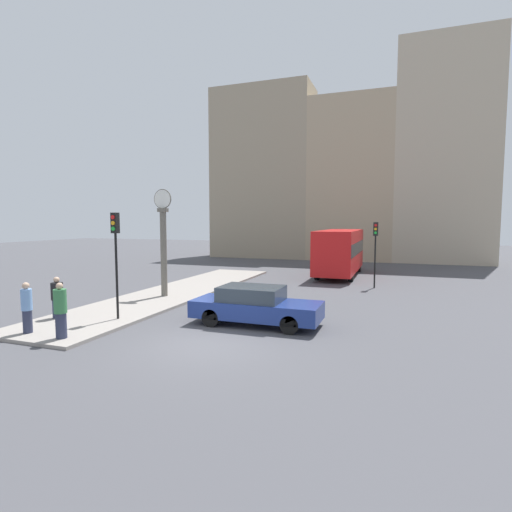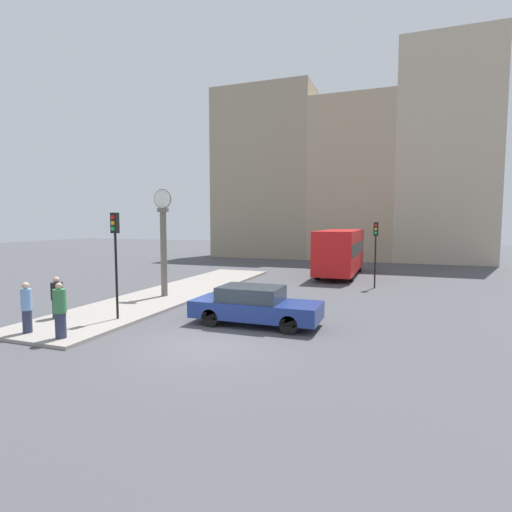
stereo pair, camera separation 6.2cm
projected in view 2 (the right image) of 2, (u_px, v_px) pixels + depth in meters
ground_plane at (207, 344)px, 12.31m from camera, size 120.00×120.00×0.00m
sidewalk_corner at (177, 292)px, 21.06m from camera, size 3.77×18.70×0.12m
building_row at (347, 169)px, 39.10m from camera, size 26.67×5.00×19.79m
sedan_car at (255, 306)px, 14.54m from camera, size 4.70×1.77×1.42m
bus_distant at (340, 250)px, 27.61m from camera, size 2.44×8.17×3.16m
traffic_light_near at (115, 243)px, 14.79m from camera, size 0.26×0.24×3.98m
traffic_light_far at (376, 241)px, 22.38m from camera, size 0.26×0.24×3.72m
street_clock at (164, 243)px, 19.43m from camera, size 0.95×0.40×5.21m
pedestrian_black_jacket at (57, 298)px, 15.12m from camera, size 0.43×0.43×1.57m
pedestrian_green_hoodie at (60, 311)px, 12.48m from camera, size 0.39×0.39×1.76m
pedestrian_blue_stripe at (27, 307)px, 13.10m from camera, size 0.34×0.34×1.68m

